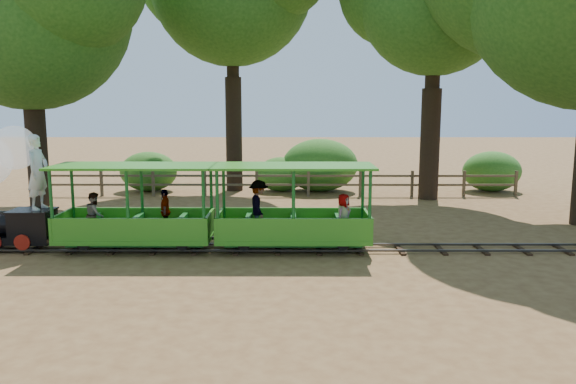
{
  "coord_description": "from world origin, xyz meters",
  "views": [
    {
      "loc": [
        0.3,
        -13.41,
        3.61
      ],
      "look_at": [
        0.24,
        0.5,
        1.37
      ],
      "focal_mm": 35.0,
      "sensor_mm": 36.0,
      "label": 1
    }
  ],
  "objects": [
    {
      "name": "carriage_rear",
      "position": [
        0.28,
        0.05,
        0.84
      ],
      "size": [
        3.87,
        1.58,
        2.01
      ],
      "color": "#348B1E",
      "rests_on": "track"
    },
    {
      "name": "ground",
      "position": [
        0.0,
        0.0,
        0.0
      ],
      "size": [
        90.0,
        90.0,
        0.0
      ],
      "primitive_type": "plane",
      "color": "olive",
      "rests_on": "ground"
    },
    {
      "name": "shrub_west",
      "position": [
        -5.49,
        9.3,
        0.81
      ],
      "size": [
        2.33,
        1.79,
        1.61
      ],
      "primitive_type": "ellipsoid",
      "color": "#2D6B1E",
      "rests_on": "ground"
    },
    {
      "name": "shrub_east",
      "position": [
        8.52,
        9.3,
        0.82
      ],
      "size": [
        2.36,
        1.82,
        1.64
      ],
      "primitive_type": "ellipsoid",
      "color": "#2D6B1E",
      "rests_on": "ground"
    },
    {
      "name": "shrub_mid_e",
      "position": [
        -0.07,
        9.3,
        0.7
      ],
      "size": [
        2.02,
        1.55,
        1.4
      ],
      "primitive_type": "ellipsoid",
      "color": "#2D6B1E",
      "rests_on": "ground"
    },
    {
      "name": "shrub_mid_w",
      "position": [
        1.51,
        9.3,
        1.07
      ],
      "size": [
        3.09,
        2.37,
        2.14
      ],
      "primitive_type": "ellipsoid",
      "color": "#2D6B1E",
      "rests_on": "ground"
    },
    {
      "name": "carriage_front",
      "position": [
        -3.52,
        -0.0,
        0.79
      ],
      "size": [
        3.87,
        1.58,
        2.01
      ],
      "color": "#348B1E",
      "rests_on": "track"
    },
    {
      "name": "track",
      "position": [
        0.0,
        0.0,
        0.07
      ],
      "size": [
        22.0,
        1.0,
        0.1
      ],
      "color": "#3F3D3A",
      "rests_on": "ground"
    },
    {
      "name": "fence",
      "position": [
        0.0,
        8.0,
        0.58
      ],
      "size": [
        18.1,
        0.1,
        1.0
      ],
      "color": "brown",
      "rests_on": "ground"
    }
  ]
}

